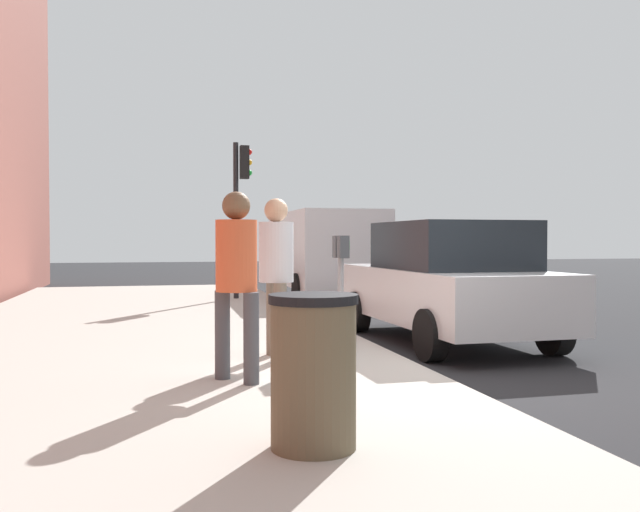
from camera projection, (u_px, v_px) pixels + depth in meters
The scene contains 9 objects.
ground_plane at pixel (425, 381), 7.38m from camera, with size 80.00×80.00×0.00m, color #232326.
sidewalk_slab at pixel (136, 388), 6.66m from camera, with size 28.00×6.00×0.15m, color #B7B2A8.
parking_meter at pixel (341, 269), 8.02m from camera, with size 0.36×0.12×1.41m.
pedestrian_at_meter at pixel (276, 263), 7.94m from camera, with size 0.55×0.40×1.84m.
pedestrian_bystander at pixel (236, 269), 6.59m from camera, with size 0.47×0.40×1.82m.
parked_sedan_near at pixel (447, 282), 10.06m from camera, with size 4.44×2.04×1.77m.
parked_van_far at pixel (323, 250), 17.28m from camera, with size 5.24×2.19×2.18m.
traffic_signal at pixel (240, 194), 15.92m from camera, with size 0.24×0.44×3.60m.
trash_bin at pixel (313, 371), 4.49m from camera, with size 0.59×0.59×1.01m.
Camera 1 is at (-6.86, 2.84, 1.52)m, focal length 38.68 mm.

